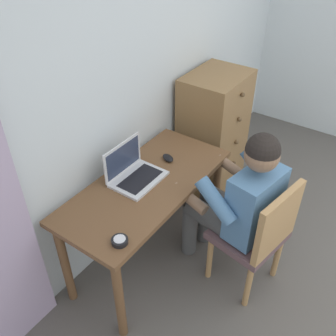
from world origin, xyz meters
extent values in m
cube|color=silver|center=(0.00, 2.20, 1.25)|extent=(4.80, 0.05, 2.50)
cube|color=brown|center=(-0.38, 1.85, 0.71)|extent=(1.24, 0.56, 0.03)
cylinder|color=brown|center=(-0.94, 1.63, 0.34)|extent=(0.06, 0.06, 0.69)
cylinder|color=brown|center=(0.18, 1.63, 0.34)|extent=(0.06, 0.06, 0.69)
cylinder|color=brown|center=(-0.94, 2.07, 0.34)|extent=(0.06, 0.06, 0.69)
cylinder|color=brown|center=(0.18, 2.07, 0.34)|extent=(0.06, 0.06, 0.69)
cube|color=olive|center=(0.65, 1.93, 0.54)|extent=(0.55, 0.42, 1.07)
sphere|color=brown|center=(0.65, 1.71, 0.11)|extent=(0.04, 0.04, 0.04)
sphere|color=brown|center=(0.65, 1.71, 0.32)|extent=(0.04, 0.04, 0.04)
sphere|color=brown|center=(0.65, 1.71, 0.54)|extent=(0.04, 0.04, 0.04)
sphere|color=brown|center=(0.65, 1.71, 0.75)|extent=(0.04, 0.04, 0.04)
sphere|color=brown|center=(0.65, 1.71, 0.97)|extent=(0.04, 0.04, 0.04)
cube|color=brown|center=(-0.13, 1.22, 0.42)|extent=(0.49, 0.47, 0.05)
cube|color=tan|center=(-0.16, 1.04, 0.65)|extent=(0.42, 0.11, 0.42)
cylinder|color=tan|center=(0.06, 1.35, 0.20)|extent=(0.04, 0.04, 0.39)
cylinder|color=tan|center=(-0.27, 1.41, 0.20)|extent=(0.04, 0.04, 0.39)
cylinder|color=tan|center=(0.01, 1.03, 0.20)|extent=(0.04, 0.04, 0.39)
cylinder|color=tan|center=(-0.33, 1.09, 0.20)|extent=(0.04, 0.04, 0.39)
cylinder|color=#4C4C4C|center=(-0.01, 1.42, 0.46)|extent=(0.21, 0.42, 0.14)
cylinder|color=#4C4C4C|center=(-0.18, 1.45, 0.46)|extent=(0.21, 0.42, 0.14)
cylinder|color=#4C4C4C|center=(0.03, 1.62, 0.23)|extent=(0.11, 0.11, 0.46)
cylinder|color=#4C4C4C|center=(-0.15, 1.65, 0.23)|extent=(0.11, 0.11, 0.46)
cube|color=teal|center=(-0.14, 1.21, 0.69)|extent=(0.39, 0.26, 0.46)
cylinder|color=teal|center=(0.10, 1.30, 0.78)|extent=(0.14, 0.31, 0.25)
cylinder|color=teal|center=(-0.33, 1.38, 0.78)|extent=(0.14, 0.31, 0.25)
cylinder|color=#846047|center=(0.14, 1.50, 0.67)|extent=(0.12, 0.28, 0.11)
cylinder|color=#846047|center=(-0.29, 1.57, 0.67)|extent=(0.12, 0.28, 0.11)
sphere|color=#846047|center=(-0.14, 1.22, 1.05)|extent=(0.20, 0.20, 0.20)
sphere|color=black|center=(-0.14, 1.22, 1.08)|extent=(0.20, 0.20, 0.20)
cube|color=silver|center=(-0.39, 1.90, 0.73)|extent=(0.34, 0.24, 0.02)
cube|color=black|center=(-0.39, 1.89, 0.74)|extent=(0.29, 0.15, 0.00)
cube|color=silver|center=(-0.39, 2.03, 0.85)|extent=(0.34, 0.01, 0.22)
cube|color=#2D3851|center=(-0.39, 2.02, 0.85)|extent=(0.31, 0.00, 0.18)
ellipsoid|color=black|center=(-0.10, 1.88, 0.74)|extent=(0.10, 0.12, 0.03)
cylinder|color=black|center=(-0.86, 1.66, 0.74)|extent=(0.09, 0.09, 0.03)
cylinder|color=silver|center=(-0.86, 1.66, 0.75)|extent=(0.06, 0.06, 0.00)
camera|label=1|loc=(-1.82, 0.67, 2.24)|focal=40.24mm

